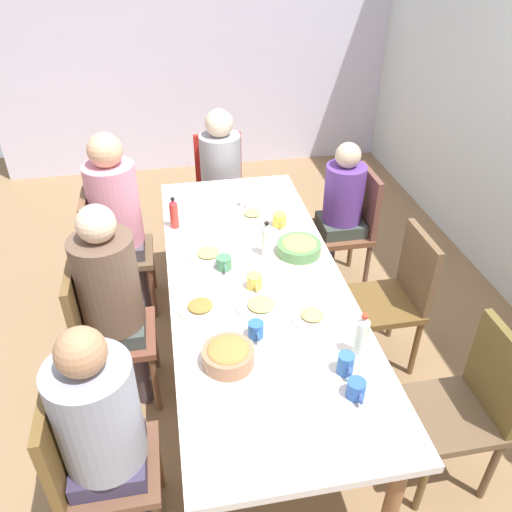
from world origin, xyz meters
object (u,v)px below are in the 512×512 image
Objects in this scene: chair_1 at (89,462)px; plate_1 at (208,254)px; plate_3 at (312,316)px; bottle_1 at (362,337)px; dining_table at (256,289)px; chair_5 at (469,402)px; plate_2 at (200,307)px; cup_3 at (224,263)px; bottle_2 at (266,240)px; person_4 at (112,292)px; cup_0 at (356,389)px; chair_3 at (109,246)px; cup_4 at (256,330)px; chair_0 at (351,223)px; person_3 at (117,210)px; chair_6 at (220,184)px; cup_2 at (245,201)px; plate_0 at (252,215)px; cup_5 at (255,282)px; bottle_0 at (174,214)px; cup_1 at (346,364)px; bowl_1 at (299,247)px; chair_2 at (397,293)px; cup_6 at (280,220)px; person_0 at (341,205)px; bowl_0 at (228,355)px; person_1 at (103,424)px; plate_4 at (261,306)px; person_6 at (221,167)px.

plate_1 is at bearing 150.17° from chair_1.
plate_3 is 0.32m from bottle_1.
dining_table is at bearing 41.45° from plate_1.
plate_2 is (-0.62, -1.17, 0.23)m from chair_5.
cup_3 is 0.56× the size of bottle_2.
cup_0 is at bearing 49.68° from person_4.
person_4 is (0.82, 0.09, 0.24)m from chair_3.
cup_4 is at bearing -112.17° from chair_5.
chair_1 is (1.64, -1.70, 0.00)m from chair_0.
chair_3 is 0.28m from person_3.
cup_3 is (1.48, -0.16, 0.26)m from chair_6.
chair_0 reaches higher than plate_3.
cup_0 is at bearing 6.15° from cup_2.
plate_0 is 1.71× the size of cup_5.
bottle_0 is at bearing 162.74° from chair_1.
bottle_0 is (0.19, -0.48, 0.06)m from cup_2.
cup_1 is 0.52× the size of bottle_0.
chair_3 is 1.32m from bowl_1.
chair_2 is (0.82, 0.00, 0.00)m from chair_0.
chair_6 is 1.85m from plate_2.
plate_0 is 0.21m from cup_6.
bowl_0 is (1.40, -0.99, 0.12)m from person_0.
cup_1 is (0.53, 0.58, 0.04)m from plate_2.
person_1 is 1.49m from bottle_0.
person_3 is at bearing -100.27° from plate_0.
cup_4 is 0.69m from bottle_2.
bottle_2 is at bearing -25.75° from cup_6.
chair_1 is 7.35× the size of cup_6.
chair_1 is 2.57m from chair_6.
cup_1 is at bearing 94.62° from chair_1.
plate_1 is 0.98× the size of bottle_1.
plate_0 is at bearing 154.28° from plate_2.
bowl_0 reaches higher than plate_2.
plate_4 is 2.34× the size of cup_2.
chair_1 is 1.88m from chair_2.
chair_1 is at bearing -48.08° from bowl_1.
bottle_2 is at bearing -144.23° from chair_5.
chair_1 is 0.71m from bowl_0.
cup_6 is at bearing 156.68° from bowl_0.
person_0 is 4.51× the size of plate_4.
person_1 reaches higher than bottle_0.
bowl_0 is at bearing -6.01° from chair_6.
person_6 is 0.71m from cup_2.
person_0 is at bearing 133.54° from plate_2.
person_1 is at bearing 3.12° from chair_3.
chair_1 is 4.36× the size of plate_3.
bottle_2 reaches higher than cup_2.
bottle_2 is at bearing -95.08° from bowl_1.
dining_table is 11.33× the size of bottle_2.
chair_0 is 0.69× the size of person_3.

